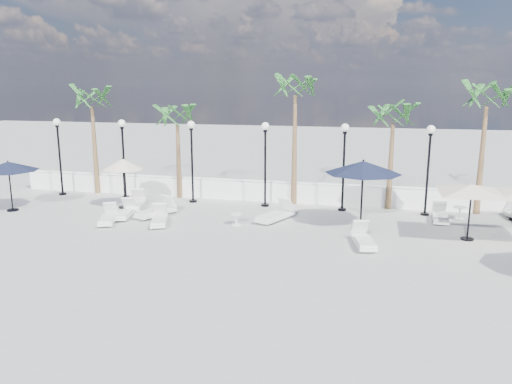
% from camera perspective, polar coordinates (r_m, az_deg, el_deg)
% --- Properties ---
extents(ground, '(100.00, 100.00, 0.00)m').
position_cam_1_polar(ground, '(16.89, -3.70, -6.79)').
color(ground, '#9C9B97').
rests_on(ground, ground).
extents(balustrade, '(26.00, 0.30, 1.01)m').
position_cam_1_polar(balustrade, '(23.77, 1.55, 0.04)').
color(balustrade, white).
rests_on(balustrade, ground).
extents(lamppost_0, '(0.36, 0.36, 3.84)m').
position_cam_1_polar(lamppost_0, '(26.71, -21.61, 4.95)').
color(lamppost_0, black).
rests_on(lamppost_0, ground).
extents(lamppost_1, '(0.36, 0.36, 3.84)m').
position_cam_1_polar(lamppost_1, '(24.89, -14.95, 4.91)').
color(lamppost_1, black).
rests_on(lamppost_1, ground).
extents(lamppost_2, '(0.36, 0.36, 3.84)m').
position_cam_1_polar(lamppost_2, '(23.44, -7.36, 4.80)').
color(lamppost_2, black).
rests_on(lamppost_2, ground).
extents(lamppost_3, '(0.36, 0.36, 3.84)m').
position_cam_1_polar(lamppost_3, '(22.46, 1.06, 4.57)').
color(lamppost_3, black).
rests_on(lamppost_3, ground).
extents(lamppost_4, '(0.36, 0.36, 3.84)m').
position_cam_1_polar(lamppost_4, '(21.99, 10.03, 4.21)').
color(lamppost_4, black).
rests_on(lamppost_4, ground).
extents(lamppost_5, '(0.36, 0.36, 3.84)m').
position_cam_1_polar(lamppost_5, '(22.07, 19.15, 3.75)').
color(lamppost_5, black).
rests_on(lamppost_5, ground).
extents(palm_0, '(2.60, 2.60, 5.50)m').
position_cam_1_polar(palm_0, '(26.41, -18.26, 9.57)').
color(palm_0, brown).
rests_on(palm_0, ground).
extents(palm_1, '(2.60, 2.60, 4.70)m').
position_cam_1_polar(palm_1, '(24.42, -8.99, 8.02)').
color(palm_1, brown).
rests_on(palm_1, ground).
extents(palm_2, '(2.60, 2.60, 6.10)m').
position_cam_1_polar(palm_2, '(22.82, 4.53, 11.27)').
color(palm_2, brown).
rests_on(palm_2, ground).
extents(palm_3, '(2.60, 2.60, 4.90)m').
position_cam_1_polar(palm_3, '(22.61, 15.41, 7.90)').
color(palm_3, brown).
rests_on(palm_3, ground).
extents(palm_4, '(2.60, 2.60, 5.70)m').
position_cam_1_polar(palm_4, '(23.00, 24.88, 9.22)').
color(palm_4, brown).
rests_on(palm_4, ground).
extents(lounger_0, '(0.93, 1.83, 0.65)m').
position_cam_1_polar(lounger_0, '(21.64, -14.75, -2.27)').
color(lounger_0, white).
rests_on(lounger_0, ground).
extents(lounger_1, '(1.11, 1.83, 0.65)m').
position_cam_1_polar(lounger_1, '(21.00, -16.53, -2.82)').
color(lounger_1, white).
rests_on(lounger_1, ground).
extents(lounger_2, '(1.11, 1.96, 0.70)m').
position_cam_1_polar(lounger_2, '(23.07, -13.57, -1.28)').
color(lounger_2, white).
rests_on(lounger_2, ground).
extents(lounger_3, '(1.33, 2.02, 0.72)m').
position_cam_1_polar(lounger_3, '(21.50, -11.36, -2.14)').
color(lounger_3, white).
rests_on(lounger_3, ground).
extents(lounger_4, '(1.14, 1.86, 0.67)m').
position_cam_1_polar(lounger_4, '(20.29, -11.00, -3.05)').
color(lounger_4, white).
rests_on(lounger_4, ground).
extents(lounger_5, '(1.41, 2.11, 0.76)m').
position_cam_1_polar(lounger_5, '(20.45, 2.23, -2.61)').
color(lounger_5, white).
rests_on(lounger_5, ground).
extents(lounger_6, '(0.98, 1.93, 0.69)m').
position_cam_1_polar(lounger_6, '(17.70, 12.19, -5.35)').
color(lounger_6, white).
rests_on(lounger_6, ground).
extents(lounger_8, '(0.70, 1.88, 0.69)m').
position_cam_1_polar(lounger_8, '(21.72, 20.28, -2.55)').
color(lounger_8, white).
rests_on(lounger_8, ground).
extents(side_table_1, '(0.49, 0.49, 0.47)m').
position_cam_1_polar(side_table_1, '(19.85, -2.27, -2.98)').
color(side_table_1, white).
rests_on(side_table_1, ground).
extents(side_table_2, '(0.54, 0.54, 0.52)m').
position_cam_1_polar(side_table_2, '(22.36, 22.27, -2.08)').
color(side_table_2, white).
rests_on(side_table_2, ground).
extents(parasol_navy_left, '(2.55, 2.55, 2.25)m').
position_cam_1_polar(parasol_navy_left, '(24.23, -26.46, 2.62)').
color(parasol_navy_left, black).
rests_on(parasol_navy_left, ground).
extents(parasol_navy_mid, '(2.97, 2.97, 2.67)m').
position_cam_1_polar(parasol_navy_mid, '(19.67, 12.14, 2.75)').
color(parasol_navy_mid, black).
rests_on(parasol_navy_mid, ground).
extents(parasol_cream_sq_b, '(4.37, 4.37, 2.19)m').
position_cam_1_polar(parasol_cream_sq_b, '(19.15, 23.47, 0.76)').
color(parasol_cream_sq_b, black).
rests_on(parasol_cream_sq_b, ground).
extents(parasol_cream_small, '(1.87, 1.87, 2.30)m').
position_cam_1_polar(parasol_cream_small, '(23.03, -14.96, 3.02)').
color(parasol_cream_small, black).
rests_on(parasol_cream_small, ground).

